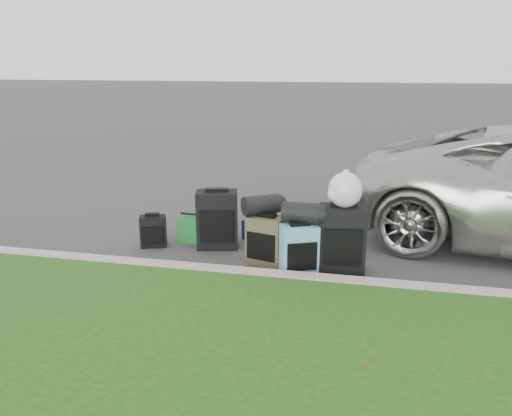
% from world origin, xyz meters
% --- Properties ---
extents(ground, '(120.00, 120.00, 0.00)m').
position_xyz_m(ground, '(0.00, 0.00, 0.00)').
color(ground, '#383535').
rests_on(ground, ground).
extents(curb, '(120.00, 0.18, 0.15)m').
position_xyz_m(curb, '(0.00, -1.00, 0.07)').
color(curb, '#9E937F').
rests_on(curb, ground).
extents(suitcase_small_black, '(0.39, 0.29, 0.44)m').
position_xyz_m(suitcase_small_black, '(-1.49, -0.12, 0.22)').
color(suitcase_small_black, black).
rests_on(suitcase_small_black, ground).
extents(suitcase_large_black_left, '(0.62, 0.45, 0.80)m').
position_xyz_m(suitcase_large_black_left, '(-0.61, 0.03, 0.40)').
color(suitcase_large_black_left, black).
rests_on(suitcase_large_black_left, ground).
extents(suitcase_olive, '(0.51, 0.39, 0.63)m').
position_xyz_m(suitcase_olive, '(0.16, -0.42, 0.31)').
color(suitcase_olive, '#393523').
rests_on(suitcase_olive, ground).
extents(suitcase_teal, '(0.50, 0.41, 0.62)m').
position_xyz_m(suitcase_teal, '(0.61, -0.65, 0.31)').
color(suitcase_teal, teal).
rests_on(suitcase_teal, ground).
extents(suitcase_large_black_right, '(0.59, 0.39, 0.83)m').
position_xyz_m(suitcase_large_black_right, '(1.10, -0.45, 0.42)').
color(suitcase_large_black_right, black).
rests_on(suitcase_large_black_right, ground).
extents(tote_green, '(0.34, 0.28, 0.37)m').
position_xyz_m(tote_green, '(-1.05, 0.19, 0.18)').
color(tote_green, '#19732A').
rests_on(tote_green, ground).
extents(tote_navy, '(0.33, 0.30, 0.28)m').
position_xyz_m(tote_navy, '(-0.20, 0.47, 0.14)').
color(tote_navy, '#16194F').
rests_on(tote_navy, ground).
extents(duffel_left, '(0.52, 0.46, 0.25)m').
position_xyz_m(duffel_left, '(0.08, -0.32, 0.75)').
color(duffel_left, black).
rests_on(duffel_left, suitcase_olive).
extents(duffel_right, '(0.47, 0.28, 0.26)m').
position_xyz_m(duffel_right, '(0.62, -0.56, 0.75)').
color(duffel_right, black).
rests_on(duffel_right, suitcase_teal).
extents(trash_bag, '(0.40, 0.40, 0.40)m').
position_xyz_m(trash_bag, '(1.11, -0.46, 1.03)').
color(trash_bag, white).
rests_on(trash_bag, suitcase_large_black_right).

